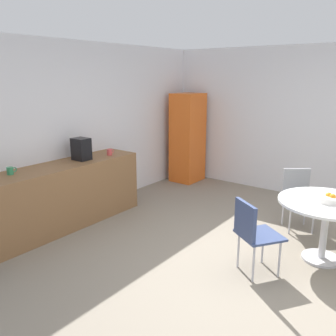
{
  "coord_description": "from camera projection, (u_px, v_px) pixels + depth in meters",
  "views": [
    {
      "loc": [
        -3.34,
        -1.43,
        2.1
      ],
      "look_at": [
        0.18,
        1.24,
        0.95
      ],
      "focal_mm": 38.31,
      "sensor_mm": 36.0,
      "label": 1
    }
  ],
  "objects": [
    {
      "name": "chair_navy",
      "position": [
        252.0,
        229.0,
        3.79
      ],
      "size": [
        0.58,
        0.58,
        0.83
      ],
      "color": "silver",
      "rests_on": "ground_plane"
    },
    {
      "name": "mug_green",
      "position": [
        110.0,
        152.0,
        5.53
      ],
      "size": [
        0.13,
        0.08,
        0.09
      ],
      "color": "#D84C4C",
      "rests_on": "counter_block"
    },
    {
      "name": "chair_gray",
      "position": [
        297.0,
        191.0,
        5.01
      ],
      "size": [
        0.59,
        0.59,
        0.83
      ],
      "color": "silver",
      "rests_on": "ground_plane"
    },
    {
      "name": "coffee_maker",
      "position": [
        81.0,
        149.0,
        5.19
      ],
      "size": [
        0.2,
        0.24,
        0.32
      ],
      "primitive_type": "cube",
      "color": "black",
      "rests_on": "counter_block"
    },
    {
      "name": "ground_plane",
      "position": [
        248.0,
        272.0,
        3.94
      ],
      "size": [
        6.0,
        6.0,
        0.0
      ],
      "primitive_type": "plane",
      "color": "gray"
    },
    {
      "name": "wall_side_right",
      "position": [
        331.0,
        125.0,
        5.93
      ],
      "size": [
        0.1,
        6.0,
        2.6
      ],
      "primitive_type": "cube",
      "color": "silver",
      "rests_on": "ground_plane"
    },
    {
      "name": "round_table",
      "position": [
        326.0,
        213.0,
        4.06
      ],
      "size": [
        1.08,
        1.08,
        0.72
      ],
      "color": "silver",
      "rests_on": "ground_plane"
    },
    {
      "name": "mug_white",
      "position": [
        10.0,
        171.0,
        4.45
      ],
      "size": [
        0.13,
        0.08,
        0.09
      ],
      "color": "#338C59",
      "rests_on": "counter_block"
    },
    {
      "name": "locker_cabinet",
      "position": [
        188.0,
        138.0,
        7.18
      ],
      "size": [
        0.6,
        0.5,
        1.76
      ],
      "primitive_type": "cube",
      "color": "orange",
      "rests_on": "ground_plane"
    },
    {
      "name": "wall_back",
      "position": [
        68.0,
        130.0,
        5.37
      ],
      "size": [
        6.0,
        0.1,
        2.6
      ],
      "primitive_type": "cube",
      "color": "silver",
      "rests_on": "ground_plane"
    },
    {
      "name": "fruit_bowl",
      "position": [
        329.0,
        199.0,
        4.0
      ],
      "size": [
        0.27,
        0.27,
        0.11
      ],
      "color": "silver",
      "rests_on": "round_table"
    },
    {
      "name": "counter_block",
      "position": [
        63.0,
        195.0,
        5.06
      ],
      "size": [
        2.42,
        0.6,
        0.9
      ],
      "primitive_type": "cube",
      "color": "brown",
      "rests_on": "ground_plane"
    }
  ]
}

